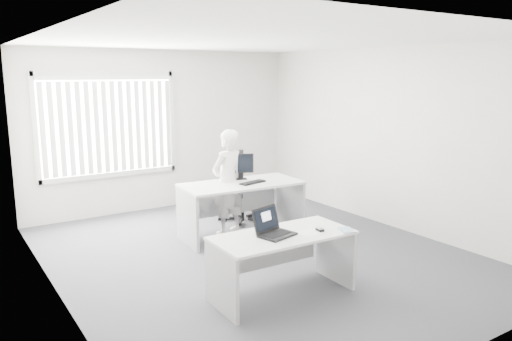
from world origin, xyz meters
TOP-DOWN VIEW (x-y plane):
  - ground at (0.00, 0.00)m, footprint 6.00×6.00m
  - wall_back at (0.00, 3.00)m, footprint 5.00×0.02m
  - wall_front at (0.00, -3.00)m, footprint 5.00×0.02m
  - wall_left at (-2.50, 0.00)m, footprint 0.02×6.00m
  - wall_right at (2.50, 0.00)m, footprint 0.02×6.00m
  - ceiling at (0.00, 0.00)m, footprint 5.00×6.00m
  - window at (-1.00, 2.96)m, footprint 2.32×0.06m
  - blinds at (-1.00, 2.90)m, footprint 2.20×0.10m
  - desk_near at (-0.46, -1.20)m, footprint 1.55×0.76m
  - desk_far at (0.26, 0.81)m, footprint 1.83×0.96m
  - office_chair at (0.66, 1.52)m, footprint 0.78×0.78m
  - person at (0.14, 1.01)m, footprint 0.66×0.52m
  - laptop at (-0.55, -1.22)m, footprint 0.44×0.41m
  - paper_sheet at (-0.17, -1.31)m, footprint 0.29×0.21m
  - mouse at (-0.06, -1.33)m, footprint 0.07×0.11m
  - booklet at (0.20, -1.48)m, footprint 0.21×0.24m
  - keyboard at (0.39, 0.70)m, footprint 0.45×0.23m
  - monitor at (0.39, 1.03)m, footprint 0.41×0.26m

SIDE VIEW (x-z plane):
  - ground at x=0.00m, z-range 0.00..0.00m
  - office_chair at x=0.66m, z-range -0.22..0.92m
  - desk_near at x=-0.46m, z-range 0.15..0.85m
  - desk_far at x=0.26m, z-range 0.18..0.99m
  - paper_sheet at x=-0.17m, z-range 0.70..0.70m
  - booklet at x=0.20m, z-range 0.70..0.71m
  - mouse at x=-0.06m, z-range 0.70..0.74m
  - person at x=0.14m, z-range 0.00..1.59m
  - keyboard at x=0.39m, z-range 0.81..0.83m
  - laptop at x=-0.55m, z-range 0.70..0.99m
  - monitor at x=0.39m, z-range 0.81..1.20m
  - wall_back at x=0.00m, z-range 0.00..2.80m
  - wall_front at x=0.00m, z-range 0.00..2.80m
  - wall_left at x=-2.50m, z-range 0.00..2.80m
  - wall_right at x=2.50m, z-range 0.00..2.80m
  - blinds at x=-1.00m, z-range 0.77..2.27m
  - window at x=-1.00m, z-range 0.67..2.43m
  - ceiling at x=0.00m, z-range 2.79..2.81m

